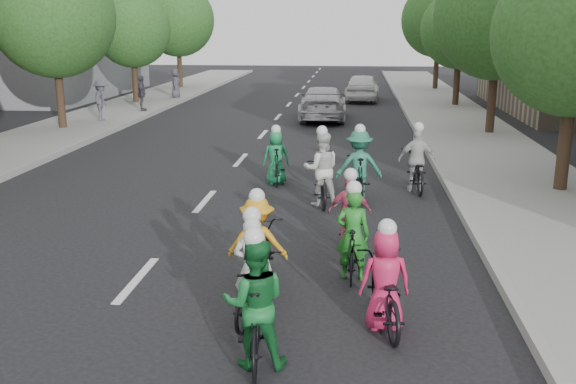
% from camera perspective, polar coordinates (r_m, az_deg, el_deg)
% --- Properties ---
extents(ground, '(120.00, 120.00, 0.00)m').
position_cam_1_polar(ground, '(11.19, -13.28, -7.60)').
color(ground, black).
rests_on(ground, ground).
extents(sidewalk_left, '(4.00, 80.00, 0.15)m').
position_cam_1_polar(sidewalk_left, '(23.26, -24.06, 3.21)').
color(sidewalk_left, gray).
rests_on(sidewalk_left, ground).
extents(curb_left, '(0.18, 80.00, 0.18)m').
position_cam_1_polar(curb_left, '(22.35, -19.71, 3.25)').
color(curb_left, '#999993').
rests_on(curb_left, ground).
extents(sidewalk_right, '(4.00, 80.00, 0.15)m').
position_cam_1_polar(sidewalk_right, '(20.65, 18.21, 2.45)').
color(sidewalk_right, gray).
rests_on(sidewalk_right, ground).
extents(curb_right, '(0.18, 80.00, 0.18)m').
position_cam_1_polar(curb_right, '(20.32, 12.83, 2.68)').
color(curb_right, '#999993').
rests_on(curb_right, ground).
extents(bldg_sw, '(10.00, 14.00, 8.00)m').
position_cam_1_polar(bldg_sw, '(42.53, -22.08, 13.34)').
color(bldg_sw, slate).
rests_on(bldg_sw, ground).
extents(tree_l_3, '(4.80, 4.80, 6.93)m').
position_cam_1_polar(tree_l_3, '(27.42, -20.15, 14.48)').
color(tree_l_3, black).
rests_on(tree_l_3, ground).
extents(tree_l_4, '(4.00, 4.00, 5.97)m').
position_cam_1_polar(tree_l_4, '(35.75, -13.68, 13.87)').
color(tree_l_4, black).
rests_on(tree_l_4, ground).
extents(tree_l_5, '(4.80, 4.80, 6.93)m').
position_cam_1_polar(tree_l_5, '(44.35, -9.77, 14.84)').
color(tree_l_5, black).
rests_on(tree_l_5, ground).
extents(tree_r_1, '(4.80, 4.80, 6.93)m').
position_cam_1_polar(tree_r_1, '(25.89, 18.21, 14.68)').
color(tree_r_1, black).
rests_on(tree_r_1, ground).
extents(tree_r_2, '(4.00, 4.00, 5.97)m').
position_cam_1_polar(tree_r_2, '(34.75, 15.04, 13.78)').
color(tree_r_2, black).
rests_on(tree_r_2, ground).
extents(tree_r_3, '(4.80, 4.80, 6.93)m').
position_cam_1_polar(tree_r_3, '(43.67, 13.27, 14.68)').
color(tree_r_3, black).
rests_on(tree_r_3, ground).
extents(cyclist_0, '(0.84, 1.76, 1.71)m').
position_cam_1_polar(cyclist_0, '(9.38, -3.07, -8.01)').
color(cyclist_0, black).
rests_on(cyclist_0, ground).
extents(cyclist_1, '(0.88, 1.86, 1.82)m').
position_cam_1_polar(cyclist_1, '(8.13, -2.90, -10.62)').
color(cyclist_1, black).
rests_on(cyclist_1, ground).
extents(cyclist_2, '(0.99, 1.93, 1.66)m').
position_cam_1_polar(cyclist_2, '(10.47, -2.68, -5.19)').
color(cyclist_2, black).
rests_on(cyclist_2, ground).
extents(cyclist_3, '(0.83, 1.54, 1.57)m').
position_cam_1_polar(cyclist_3, '(12.35, 5.51, -2.31)').
color(cyclist_3, black).
rests_on(cyclist_3, ground).
extents(cyclist_4, '(0.93, 1.94, 1.61)m').
position_cam_1_polar(cyclist_4, '(9.20, 8.58, -8.48)').
color(cyclist_4, black).
rests_on(cyclist_4, ground).
extents(cyclist_5, '(0.57, 1.52, 1.71)m').
position_cam_1_polar(cyclist_5, '(10.85, 5.76, -4.66)').
color(cyclist_5, black).
rests_on(cyclist_5, ground).
extents(cyclist_6, '(0.93, 1.91, 1.91)m').
position_cam_1_polar(cyclist_6, '(15.22, 3.00, 1.37)').
color(cyclist_6, black).
rests_on(cyclist_6, ground).
extents(cyclist_7, '(1.19, 1.90, 1.89)m').
position_cam_1_polar(cyclist_7, '(15.64, 6.32, 1.87)').
color(cyclist_7, black).
rests_on(cyclist_7, ground).
extents(cyclist_8, '(0.99, 1.99, 1.80)m').
position_cam_1_polar(cyclist_8, '(16.84, 11.35, 2.19)').
color(cyclist_8, black).
rests_on(cyclist_8, ground).
extents(cyclist_9, '(0.77, 1.73, 1.61)m').
position_cam_1_polar(cyclist_9, '(17.28, -1.04, 2.72)').
color(cyclist_9, black).
rests_on(cyclist_9, ground).
extents(follow_car_lead, '(2.24, 5.20, 1.49)m').
position_cam_1_polar(follow_car_lead, '(29.41, 3.11, 7.90)').
color(follow_car_lead, silver).
rests_on(follow_car_lead, ground).
extents(follow_car_trail, '(2.08, 4.64, 1.55)m').
position_cam_1_polar(follow_car_trail, '(37.11, 6.63, 9.25)').
color(follow_car_trail, white).
rests_on(follow_car_trail, ground).
extents(spectator_0, '(0.80, 1.22, 1.76)m').
position_cam_1_polar(spectator_0, '(28.99, -16.26, 7.81)').
color(spectator_0, '#51505D').
rests_on(spectator_0, sidewalk_left).
extents(spectator_1, '(0.69, 1.08, 1.70)m').
position_cam_1_polar(spectator_1, '(32.01, -12.87, 8.56)').
color(spectator_1, '#44434F').
rests_on(spectator_1, sidewalk_left).
extents(spectator_2, '(0.52, 0.80, 1.63)m').
position_cam_1_polar(spectator_2, '(37.65, -9.97, 9.50)').
color(spectator_2, '#464551').
rests_on(spectator_2, sidewalk_left).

